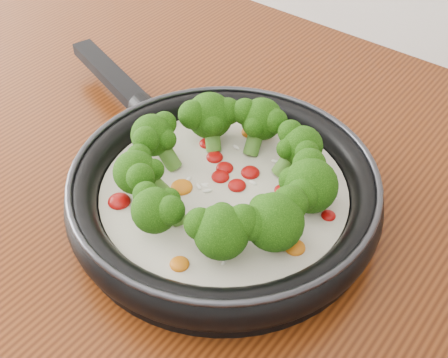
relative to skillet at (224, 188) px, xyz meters
The scene contains 1 object.
skillet is the anchor object (origin of this frame).
Camera 1 is at (0.17, 0.69, 1.38)m, focal length 47.46 mm.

